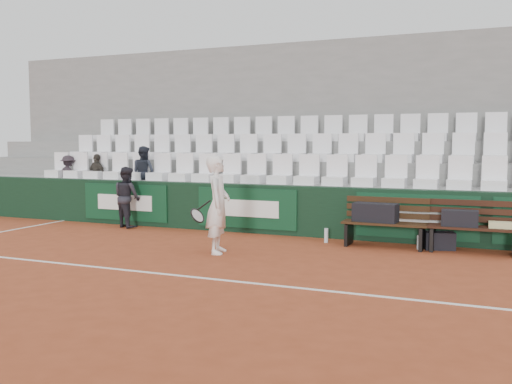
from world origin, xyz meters
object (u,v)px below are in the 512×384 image
at_px(sports_bag_left, 375,212).
at_px(spectator_b, 97,157).
at_px(water_bottle_near, 326,235).
at_px(ball_kid, 127,197).
at_px(spectator_a, 68,157).
at_px(bench_right, 473,240).
at_px(tennis_player, 218,205).
at_px(spectator_c, 143,153).
at_px(water_bottle_far, 419,242).
at_px(sports_bag_right, 460,218).
at_px(bench_left, 385,235).
at_px(sports_bag_ground, 439,241).

xyz_separation_m(sports_bag_left, spectator_b, (-7.04, 1.14, 0.90)).
relative_size(sports_bag_left, water_bottle_near, 2.88).
relative_size(sports_bag_left, ball_kid, 0.58).
height_order(spectator_a, spectator_b, spectator_b).
bearing_deg(spectator_b, bench_right, -173.89).
bearing_deg(spectator_b, tennis_player, 162.64).
relative_size(water_bottle_near, spectator_c, 0.22).
bearing_deg(water_bottle_far, spectator_b, 171.74).
relative_size(sports_bag_right, ball_kid, 0.44).
bearing_deg(sports_bag_right, water_bottle_far, 179.23).
xyz_separation_m(water_bottle_near, spectator_b, (-6.12, 1.10, 1.39)).
relative_size(tennis_player, spectator_a, 1.66).
bearing_deg(ball_kid, spectator_a, 3.24).
xyz_separation_m(water_bottle_far, spectator_b, (-7.81, 1.13, 1.40)).
height_order(water_bottle_far, tennis_player, tennis_player).
xyz_separation_m(tennis_player, ball_kid, (-3.18, 1.87, -0.16)).
xyz_separation_m(bench_right, ball_kid, (-7.16, 0.18, 0.45)).
height_order(water_bottle_far, spectator_c, spectator_c).
bearing_deg(bench_right, sports_bag_right, -169.89).
bearing_deg(ball_kid, spectator_c, -55.33).
height_order(sports_bag_right, ball_kid, ball_kid).
height_order(bench_left, tennis_player, tennis_player).
bearing_deg(bench_left, spectator_c, 168.93).
height_order(sports_bag_right, water_bottle_far, sports_bag_right).
bearing_deg(water_bottle_near, sports_bag_left, -2.26).
xyz_separation_m(bench_right, sports_bag_left, (-1.65, -0.03, 0.39)).
bearing_deg(bench_left, water_bottle_far, 1.22).
bearing_deg(sports_bag_left, tennis_player, -144.78).
distance_m(water_bottle_near, spectator_b, 6.37).
relative_size(sports_bag_left, spectator_a, 0.78).
xyz_separation_m(sports_bag_ground, spectator_c, (-6.79, 0.99, 1.46)).
distance_m(tennis_player, spectator_a, 6.28).
height_order(bench_right, spectator_b, spectator_b).
distance_m(sports_bag_left, ball_kid, 5.52).
relative_size(sports_bag_right, water_bottle_far, 2.35).
height_order(sports_bag_left, spectator_a, spectator_a).
bearing_deg(sports_bag_right, sports_bag_left, 179.87).
bearing_deg(tennis_player, spectator_c, 140.18).
bearing_deg(spectator_b, spectator_a, 13.36).
relative_size(bench_right, spectator_a, 1.50).
bearing_deg(bench_right, sports_bag_ground, 167.80).
xyz_separation_m(water_bottle_far, tennis_player, (-3.11, -1.66, 0.70)).
height_order(bench_left, sports_bag_right, sports_bag_right).
distance_m(water_bottle_near, spectator_a, 7.22).
height_order(sports_bag_ground, water_bottle_near, sports_bag_ground).
distance_m(spectator_a, spectator_b, 0.89).
height_order(sports_bag_ground, ball_kid, ball_kid).
distance_m(sports_bag_left, spectator_b, 7.18).
height_order(bench_left, sports_bag_left, sports_bag_left).
bearing_deg(water_bottle_near, spectator_c, 166.98).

